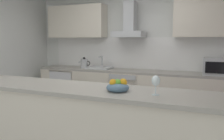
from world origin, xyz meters
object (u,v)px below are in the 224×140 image
at_px(refrigerator, 68,88).
at_px(kettle, 84,63).
at_px(wine_glass, 156,82).
at_px(fruit_bowl, 118,87).
at_px(microwave, 219,67).
at_px(sink, 100,67).
at_px(range_hood, 129,26).
at_px(oven, 127,92).

height_order(refrigerator, kettle, kettle).
xyz_separation_m(wine_glass, fruit_bowl, (-0.37, 0.02, -0.08)).
bearing_deg(refrigerator, microwave, -0.46).
relative_size(sink, fruit_bowl, 2.27).
bearing_deg(range_hood, refrigerator, -174.68).
xyz_separation_m(kettle, range_hood, (0.96, 0.16, 0.78)).
bearing_deg(refrigerator, kettle, -3.88).
relative_size(kettle, range_hood, 0.40).
height_order(refrigerator, wine_glass, wine_glass).
bearing_deg(wine_glass, kettle, 131.07).
height_order(oven, sink, sink).
bearing_deg(microwave, kettle, -179.87).
relative_size(sink, wine_glass, 2.81).
bearing_deg(fruit_bowl, oven, 107.14).
bearing_deg(sink, kettle, -172.70).
height_order(range_hood, wine_glass, range_hood).
height_order(kettle, fruit_bowl, same).
distance_m(oven, refrigerator, 1.42).
bearing_deg(oven, range_hood, 90.00).
xyz_separation_m(microwave, fruit_bowl, (-0.94, -2.36, 0.01)).
relative_size(oven, microwave, 1.60).
bearing_deg(wine_glass, range_hood, 113.56).
bearing_deg(refrigerator, wine_glass, -43.60).
distance_m(kettle, fruit_bowl, 2.91).
distance_m(oven, kettle, 1.11).
bearing_deg(sink, microwave, -0.97).
xyz_separation_m(refrigerator, kettle, (0.46, -0.03, 0.58)).
bearing_deg(kettle, oven, 2.00).
bearing_deg(kettle, microwave, 0.13).
distance_m(wine_glass, fruit_bowl, 0.38).
bearing_deg(range_hood, sink, -169.09).
height_order(refrigerator, fruit_bowl, fruit_bowl).
distance_m(refrigerator, wine_glass, 3.56).
height_order(oven, fruit_bowl, fruit_bowl).
xyz_separation_m(oven, fruit_bowl, (0.74, -2.39, 0.60)).
relative_size(range_hood, fruit_bowl, 3.27).
bearing_deg(microwave, fruit_bowl, -111.76).
bearing_deg(fruit_bowl, microwave, 68.24).
height_order(kettle, wine_glass, wine_glass).
bearing_deg(kettle, wine_glass, -48.93).
xyz_separation_m(sink, fruit_bowl, (1.35, -2.40, 0.13)).
distance_m(sink, range_hood, 1.06).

